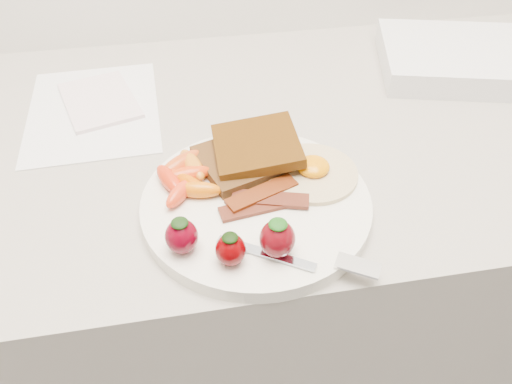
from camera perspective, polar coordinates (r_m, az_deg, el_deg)
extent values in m
cube|color=gray|center=(1.05, -0.04, -13.04)|extent=(2.00, 0.60, 0.90)
cylinder|color=white|center=(0.59, 0.00, -1.36)|extent=(0.27, 0.27, 0.02)
cube|color=black|center=(0.63, -1.75, 3.62)|extent=(0.12, 0.12, 0.01)
cube|color=#351608|center=(0.63, 0.06, 5.33)|extent=(0.11, 0.11, 0.02)
cylinder|color=white|center=(0.62, 6.41, 2.19)|extent=(0.14, 0.14, 0.01)
ellipsoid|color=orange|center=(0.61, 6.57, 2.92)|extent=(0.05, 0.05, 0.02)
cube|color=black|center=(0.57, 0.22, -1.69)|extent=(0.09, 0.04, 0.00)
cube|color=black|center=(0.58, 1.64, -0.81)|extent=(0.09, 0.05, 0.00)
cube|color=#501907|center=(0.58, 0.68, -0.09)|extent=(0.09, 0.05, 0.00)
ellipsoid|color=#DD3D0C|center=(0.61, -7.92, 1.95)|extent=(0.06, 0.03, 0.02)
ellipsoid|color=#CE5200|center=(0.59, -7.55, 0.90)|extent=(0.05, 0.05, 0.02)
ellipsoid|color=red|center=(0.58, -8.72, -0.13)|extent=(0.04, 0.05, 0.02)
ellipsoid|color=orange|center=(0.62, -7.32, 3.10)|extent=(0.04, 0.07, 0.02)
ellipsoid|color=#CA4915|center=(0.62, -8.57, 3.26)|extent=(0.06, 0.06, 0.02)
ellipsoid|color=#DA6606|center=(0.58, -6.58, 0.25)|extent=(0.06, 0.03, 0.02)
ellipsoid|color=red|center=(0.60, -9.89, 1.43)|extent=(0.04, 0.06, 0.02)
ellipsoid|color=#54000E|center=(0.52, -8.50, -5.04)|extent=(0.03, 0.03, 0.04)
ellipsoid|color=black|center=(0.51, -8.73, -3.52)|extent=(0.02, 0.02, 0.01)
ellipsoid|color=#530002|center=(0.51, -2.92, -6.62)|extent=(0.03, 0.03, 0.04)
ellipsoid|color=black|center=(0.49, -2.99, -5.23)|extent=(0.02, 0.02, 0.01)
ellipsoid|color=#52040B|center=(0.51, 2.46, -5.37)|extent=(0.04, 0.04, 0.04)
ellipsoid|color=#144B0F|center=(0.50, 2.53, -3.71)|extent=(0.02, 0.02, 0.01)
cube|color=#B2BCCD|center=(0.52, 1.12, -7.00)|extent=(0.10, 0.07, 0.00)
cube|color=white|center=(0.52, 11.59, -8.24)|extent=(0.05, 0.04, 0.00)
cube|color=white|center=(0.80, -18.07, 8.90)|extent=(0.20, 0.26, 0.00)
cube|color=silver|center=(0.81, -17.45, 9.96)|extent=(0.14, 0.17, 0.01)
cube|color=silver|center=(0.93, 22.27, 13.96)|extent=(0.30, 0.26, 0.04)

